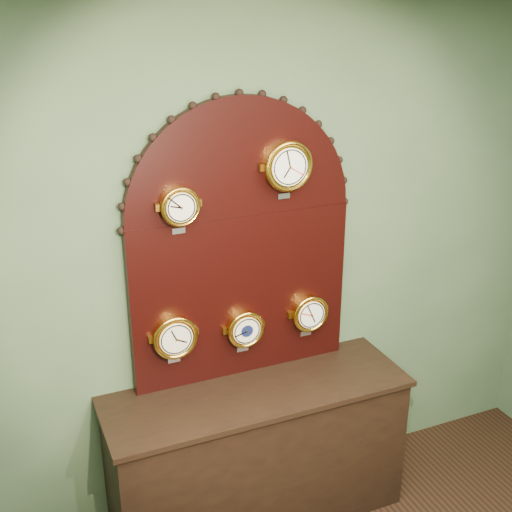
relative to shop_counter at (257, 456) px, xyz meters
name	(u,v)px	position (x,y,z in m)	size (l,w,h in m)	color
wall_back	(238,272)	(0.00, 0.27, 1.00)	(4.00, 4.00, 0.00)	#41583C
shop_counter	(257,456)	(0.00, 0.00, 0.00)	(1.60, 0.50, 0.80)	black
display_board	(241,234)	(0.00, 0.22, 1.23)	(1.26, 0.06, 1.53)	black
roman_clock	(179,206)	(-0.34, 0.15, 1.44)	(0.20, 0.08, 0.25)	gold
arabic_clock	(287,166)	(0.23, 0.15, 1.58)	(0.26, 0.08, 0.31)	gold
hygrometer	(175,337)	(-0.39, 0.15, 0.75)	(0.23, 0.08, 0.29)	gold
barometer	(245,328)	(-0.01, 0.15, 0.72)	(0.21, 0.08, 0.26)	gold
tide_clock	(309,313)	(0.38, 0.15, 0.74)	(0.21, 0.08, 0.26)	gold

